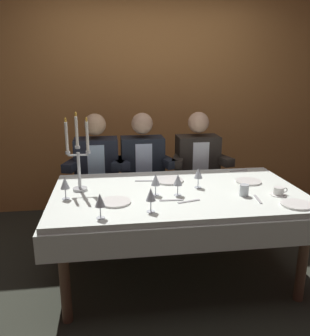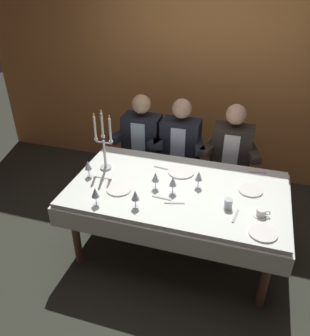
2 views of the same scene
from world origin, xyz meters
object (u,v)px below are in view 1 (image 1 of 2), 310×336
object	(u,v)px
dinner_plate_0	(296,204)
coffee_cup_0	(279,192)
wine_glass_2	(151,195)
wine_glass_4	(178,180)
dining_table	(177,205)
seated_diner_1	(142,163)
candelabra	(78,159)
seated_diner_0	(97,165)
seated_diner_2	(197,161)
dinner_plate_3	(115,202)
wine_glass_5	(198,173)
wine_glass_3	(156,180)
dinner_plate_2	(169,180)
dinner_plate_1	(249,181)
wine_glass_1	(100,201)
water_tumbler_0	(244,190)
wine_glass_0	(65,184)

from	to	relation	value
dinner_plate_0	coffee_cup_0	world-z (taller)	coffee_cup_0
wine_glass_2	wine_glass_4	world-z (taller)	same
dining_table	seated_diner_1	world-z (taller)	seated_diner_1
candelabra	coffee_cup_0	size ratio (longest dim) A/B	4.56
wine_glass_4	seated_diner_0	world-z (taller)	seated_diner_0
wine_glass_4	seated_diner_1	xyz separation A→B (m)	(-0.16, 0.99, -0.12)
seated_diner_0	seated_diner_2	size ratio (longest dim) A/B	1.00
seated_diner_0	dinner_plate_3	bearing A→B (deg)	-81.96
dinner_plate_3	wine_glass_5	world-z (taller)	wine_glass_5
dining_table	wine_glass_3	distance (m)	0.31
dinner_plate_2	dinner_plate_1	bearing A→B (deg)	-10.61
wine_glass_2	seated_diner_2	xyz separation A→B (m)	(0.64, 1.27, -0.12)
dinner_plate_2	seated_diner_1	size ratio (longest dim) A/B	0.20
candelabra	wine_glass_4	size ratio (longest dim) A/B	3.67
dinner_plate_3	wine_glass_5	size ratio (longest dim) A/B	1.34
dinner_plate_1	wine_glass_3	world-z (taller)	wine_glass_3
seated_diner_2	dinner_plate_1	bearing A→B (deg)	-72.39
dinner_plate_0	wine_glass_3	bearing A→B (deg)	160.27
wine_glass_4	dinner_plate_3	bearing A→B (deg)	-168.86
wine_glass_5	seated_diner_1	world-z (taller)	seated_diner_1
dinner_plate_0	wine_glass_3	size ratio (longest dim) A/B	1.29
dining_table	wine_glass_1	world-z (taller)	wine_glass_1
dinner_plate_2	seated_diner_0	bearing A→B (deg)	133.76
dinner_plate_1	coffee_cup_0	bearing A→B (deg)	-73.10
candelabra	seated_diner_2	distance (m)	1.39
coffee_cup_0	seated_diner_1	size ratio (longest dim) A/B	0.11
coffee_cup_0	seated_diner_1	xyz separation A→B (m)	(-0.90, 1.08, -0.03)
dinner_plate_3	wine_glass_2	distance (m)	0.32
dinner_plate_2	wine_glass_2	bearing A→B (deg)	-109.99
wine_glass_4	wine_glass_3	bearing A→B (deg)	171.80
dinner_plate_3	water_tumbler_0	xyz separation A→B (m)	(0.94, 0.02, 0.04)
water_tumbler_0	seated_diner_1	distance (m)	1.24
wine_glass_2	wine_glass_5	distance (m)	0.61
dinner_plate_2	wine_glass_5	world-z (taller)	wine_glass_5
wine_glass_0	water_tumbler_0	distance (m)	1.30
coffee_cup_0	seated_diner_2	bearing A→B (deg)	107.40
dinner_plate_1	coffee_cup_0	xyz separation A→B (m)	(0.10, -0.33, 0.02)
wine_glass_0	wine_glass_5	world-z (taller)	same
dinner_plate_3	water_tumbler_0	size ratio (longest dim) A/B	2.58
wine_glass_4	coffee_cup_0	world-z (taller)	wine_glass_4
coffee_cup_0	seated_diner_1	world-z (taller)	seated_diner_1
wine_glass_1	wine_glass_2	distance (m)	0.33
dinner_plate_2	seated_diner_2	world-z (taller)	seated_diner_2
dinner_plate_0	wine_glass_1	distance (m)	1.33
wine_glass_0	seated_diner_1	bearing A→B (deg)	55.64
wine_glass_4	wine_glass_5	world-z (taller)	same
candelabra	wine_glass_4	bearing A→B (deg)	-16.27
dinner_plate_1	seated_diner_2	distance (m)	0.80
seated_diner_0	seated_diner_1	size ratio (longest dim) A/B	1.00
dining_table	dinner_plate_0	xyz separation A→B (m)	(0.74, -0.41, 0.13)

